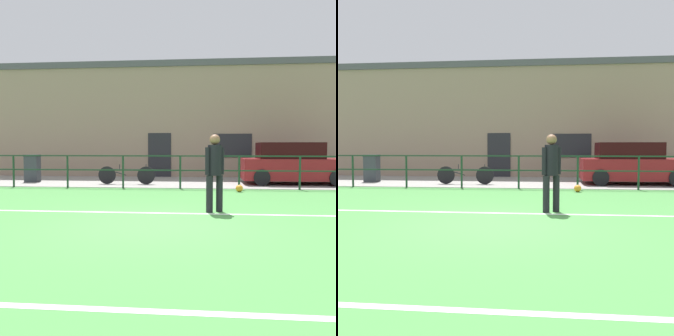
% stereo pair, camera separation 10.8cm
% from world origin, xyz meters
% --- Properties ---
extents(ground, '(60.00, 44.00, 0.04)m').
position_xyz_m(ground, '(0.00, 0.00, -0.02)').
color(ground, '#478C42').
extents(field_line_touchline, '(36.00, 0.11, 0.00)m').
position_xyz_m(field_line_touchline, '(0.00, 1.09, 0.00)').
color(field_line_touchline, white).
rests_on(field_line_touchline, ground).
extents(field_line_hash, '(36.00, 0.11, 0.00)m').
position_xyz_m(field_line_hash, '(0.00, -3.84, 0.00)').
color(field_line_hash, white).
rests_on(field_line_hash, ground).
extents(pavement_strip, '(48.00, 5.00, 0.02)m').
position_xyz_m(pavement_strip, '(0.00, 8.50, 0.01)').
color(pavement_strip, gray).
rests_on(pavement_strip, ground).
extents(perimeter_fence, '(36.07, 0.07, 1.15)m').
position_xyz_m(perimeter_fence, '(0.00, 6.00, 0.75)').
color(perimeter_fence, '#193823').
rests_on(perimeter_fence, ground).
extents(clubhouse_facade, '(28.00, 2.56, 5.53)m').
position_xyz_m(clubhouse_facade, '(0.00, 12.20, 2.77)').
color(clubhouse_facade, gray).
rests_on(clubhouse_facade, ground).
extents(player_goalkeeper, '(0.42, 0.30, 1.71)m').
position_xyz_m(player_goalkeeper, '(1.06, 1.35, 0.97)').
color(player_goalkeeper, black).
rests_on(player_goalkeeper, ground).
extents(soccer_ball_match, '(0.23, 0.23, 0.23)m').
position_xyz_m(soccer_ball_match, '(1.94, 5.23, 0.12)').
color(soccer_ball_match, orange).
rests_on(soccer_ball_match, ground).
extents(parked_car_red, '(3.94, 1.90, 1.59)m').
position_xyz_m(parked_car_red, '(4.20, 7.97, 0.77)').
color(parked_car_red, maroon).
rests_on(parked_car_red, pavement_strip).
extents(bicycle_parked_1, '(2.19, 0.04, 0.77)m').
position_xyz_m(bicycle_parked_1, '(-2.14, 7.20, 0.37)').
color(bicycle_parked_1, black).
rests_on(bicycle_parked_1, pavement_strip).
extents(trash_bin_0, '(0.60, 0.51, 1.09)m').
position_xyz_m(trash_bin_0, '(5.59, 10.44, 0.57)').
color(trash_bin_0, '#33383D').
rests_on(trash_bin_0, pavement_strip).
extents(trash_bin_1, '(0.56, 0.48, 1.11)m').
position_xyz_m(trash_bin_1, '(-6.15, 7.82, 0.58)').
color(trash_bin_1, '#33383D').
rests_on(trash_bin_1, pavement_strip).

